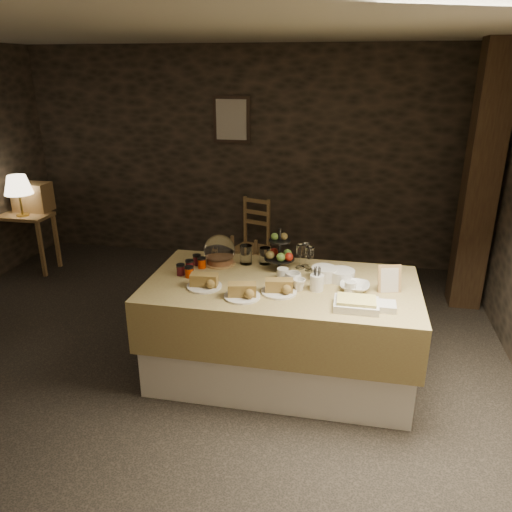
% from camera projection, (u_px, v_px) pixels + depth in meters
% --- Properties ---
extents(ground_plane, '(5.50, 5.00, 0.01)m').
position_uv_depth(ground_plane, '(184.00, 357.00, 4.31)').
color(ground_plane, black).
rests_on(ground_plane, ground).
extents(room_shell, '(5.52, 5.02, 2.60)m').
position_uv_depth(room_shell, '(173.00, 178.00, 3.75)').
color(room_shell, black).
rests_on(room_shell, ground).
extents(buffet_table, '(2.05, 1.09, 0.81)m').
position_uv_depth(buffet_table, '(281.00, 323.00, 3.90)').
color(buffet_table, white).
rests_on(buffet_table, ground_plane).
extents(console_table, '(0.66, 0.38, 0.71)m').
position_uv_depth(console_table, '(24.00, 225.00, 5.96)').
color(console_table, brown).
rests_on(console_table, ground_plane).
extents(table_lamp, '(0.32, 0.32, 0.48)m').
position_uv_depth(table_lamp, '(18.00, 185.00, 5.73)').
color(table_lamp, gold).
rests_on(table_lamp, console_table).
extents(wine_rack, '(0.42, 0.26, 0.34)m').
position_uv_depth(wine_rack, '(33.00, 197.00, 6.01)').
color(wine_rack, brown).
rests_on(wine_rack, console_table).
extents(chair, '(0.48, 0.47, 0.65)m').
position_uv_depth(chair, '(251.00, 236.00, 6.22)').
color(chair, brown).
rests_on(chair, ground_plane).
extents(timber_column, '(0.30, 0.30, 2.60)m').
position_uv_depth(timber_column, '(481.00, 182.00, 4.84)').
color(timber_column, black).
rests_on(timber_column, ground_plane).
extents(framed_picture, '(0.45, 0.04, 0.55)m').
position_uv_depth(framed_picture, '(232.00, 120.00, 5.97)').
color(framed_picture, '#30221A').
rests_on(framed_picture, room_shell).
extents(plate_stack_a, '(0.19, 0.19, 0.10)m').
position_uv_depth(plate_stack_a, '(324.00, 273.00, 3.82)').
color(plate_stack_a, silver).
rests_on(plate_stack_a, buffet_table).
extents(plate_stack_b, '(0.20, 0.20, 0.08)m').
position_uv_depth(plate_stack_b, '(342.00, 275.00, 3.81)').
color(plate_stack_b, silver).
rests_on(plate_stack_b, buffet_table).
extents(cutlery_holder, '(0.10, 0.10, 0.12)m').
position_uv_depth(cutlery_holder, '(317.00, 283.00, 3.64)').
color(cutlery_holder, silver).
rests_on(cutlery_holder, buffet_table).
extents(cup_a, '(0.16, 0.16, 0.10)m').
position_uv_depth(cup_a, '(293.00, 279.00, 3.73)').
color(cup_a, silver).
rests_on(cup_a, buffet_table).
extents(cup_b, '(0.12, 0.12, 0.09)m').
position_uv_depth(cup_b, '(299.00, 285.00, 3.64)').
color(cup_b, silver).
rests_on(cup_b, buffet_table).
extents(mug_c, '(0.09, 0.09, 0.09)m').
position_uv_depth(mug_c, '(283.00, 274.00, 3.81)').
color(mug_c, silver).
rests_on(mug_c, buffet_table).
extents(mug_d, '(0.08, 0.08, 0.09)m').
position_uv_depth(mug_d, '(350.00, 288.00, 3.59)').
color(mug_d, silver).
rests_on(mug_d, buffet_table).
extents(bowl, '(0.23, 0.23, 0.05)m').
position_uv_depth(bowl, '(355.00, 287.00, 3.65)').
color(bowl, silver).
rests_on(bowl, buffet_table).
extents(cake_dome, '(0.26, 0.26, 0.26)m').
position_uv_depth(cake_dome, '(220.00, 252.00, 4.11)').
color(cake_dome, brown).
rests_on(cake_dome, buffet_table).
extents(fruit_stand, '(0.24, 0.24, 0.35)m').
position_uv_depth(fruit_stand, '(280.00, 254.00, 3.98)').
color(fruit_stand, black).
rests_on(fruit_stand, buffet_table).
extents(bread_platter_left, '(0.26, 0.26, 0.11)m').
position_uv_depth(bread_platter_left, '(204.00, 282.00, 3.69)').
color(bread_platter_left, silver).
rests_on(bread_platter_left, buffet_table).
extents(bread_platter_center, '(0.26, 0.26, 0.11)m').
position_uv_depth(bread_platter_center, '(242.00, 292.00, 3.53)').
color(bread_platter_center, silver).
rests_on(bread_platter_center, buffet_table).
extents(bread_platter_right, '(0.26, 0.26, 0.11)m').
position_uv_depth(bread_platter_right, '(279.00, 288.00, 3.60)').
color(bread_platter_right, silver).
rests_on(bread_platter_right, buffet_table).
extents(jam_jars, '(0.18, 0.32, 0.07)m').
position_uv_depth(jam_jars, '(192.00, 267.00, 3.99)').
color(jam_jars, '#51131B').
rests_on(jam_jars, buffet_table).
extents(tart_dish, '(0.30, 0.22, 0.07)m').
position_uv_depth(tart_dish, '(356.00, 304.00, 3.37)').
color(tart_dish, silver).
rests_on(tart_dish, buffet_table).
extents(square_dish, '(0.14, 0.14, 0.04)m').
position_uv_depth(square_dish, '(385.00, 306.00, 3.36)').
color(square_dish, silver).
rests_on(square_dish, buffet_table).
extents(menu_frame, '(0.18, 0.11, 0.22)m').
position_uv_depth(menu_frame, '(390.00, 280.00, 3.61)').
color(menu_frame, brown).
rests_on(menu_frame, buffet_table).
extents(storage_jar_a, '(0.10, 0.10, 0.16)m').
position_uv_depth(storage_jar_a, '(246.00, 255.00, 4.12)').
color(storage_jar_a, white).
rests_on(storage_jar_a, buffet_table).
extents(storage_jar_b, '(0.09, 0.09, 0.14)m').
position_uv_depth(storage_jar_b, '(265.00, 256.00, 4.12)').
color(storage_jar_b, white).
rests_on(storage_jar_b, buffet_table).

